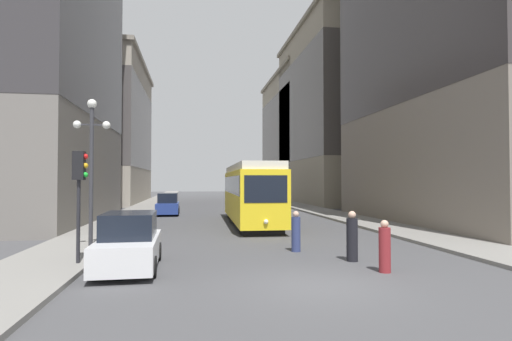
{
  "coord_description": "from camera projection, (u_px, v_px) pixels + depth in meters",
  "views": [
    {
      "loc": [
        -3.35,
        -10.82,
        2.86
      ],
      "look_at": [
        0.14,
        11.58,
        3.43
      ],
      "focal_mm": 28.8,
      "sensor_mm": 36.0,
      "label": 1
    }
  ],
  "objects": [
    {
      "name": "pedestrian_on_sidewalk",
      "position": [
        385.0,
        248.0,
        12.8
      ],
      "size": [
        0.37,
        0.37,
        1.63
      ],
      "rotation": [
        0.0,
        0.0,
        0.43
      ],
      "color": "maroon",
      "rests_on": "ground"
    },
    {
      "name": "parked_car_left_mid",
      "position": [
        129.0,
        243.0,
        13.29
      ],
      "size": [
        1.96,
        4.36,
        1.82
      ],
      "rotation": [
        0.0,
        0.0,
        0.02
      ],
      "color": "black",
      "rests_on": "ground"
    },
    {
      "name": "sidewalk_right",
      "position": [
        285.0,
        203.0,
        51.91
      ],
      "size": [
        3.15,
        120.0,
        0.15
      ],
      "primitive_type": "cube",
      "color": "gray",
      "rests_on": "ground"
    },
    {
      "name": "building_right_far",
      "position": [
        342.0,
        114.0,
        53.15
      ],
      "size": [
        12.74,
        22.06,
        22.34
      ],
      "color": "gray",
      "rests_on": "ground"
    },
    {
      "name": "pedestrian_crossing_near",
      "position": [
        352.0,
        238.0,
        14.58
      ],
      "size": [
        0.4,
        0.4,
        1.78
      ],
      "rotation": [
        0.0,
        0.0,
        4.74
      ],
      "color": "black",
      "rests_on": "ground"
    },
    {
      "name": "sidewalk_left",
      "position": [
        151.0,
        204.0,
        49.37
      ],
      "size": [
        3.15,
        120.0,
        0.15
      ],
      "primitive_type": "cube",
      "color": "gray",
      "rests_on": "ground"
    },
    {
      "name": "ground_plane",
      "position": [
        317.0,
        286.0,
        11.13
      ],
      "size": [
        200.0,
        200.0,
        0.0
      ],
      "primitive_type": "plane",
      "color": "#424244"
    },
    {
      "name": "building_left_corner",
      "position": [
        21.0,
        6.0,
        28.22
      ],
      "size": [
        11.07,
        18.51,
        28.83
      ],
      "color": "slate",
      "rests_on": "ground"
    },
    {
      "name": "parked_car_left_near",
      "position": [
        168.0,
        205.0,
        34.49
      ],
      "size": [
        1.93,
        4.38,
        1.82
      ],
      "rotation": [
        0.0,
        0.0,
        0.01
      ],
      "color": "black",
      "rests_on": "ground"
    },
    {
      "name": "pedestrian_crossing_far",
      "position": [
        296.0,
        233.0,
        16.57
      ],
      "size": [
        0.37,
        0.37,
        1.63
      ],
      "rotation": [
        0.0,
        0.0,
        1.43
      ],
      "color": "navy",
      "rests_on": "ground"
    },
    {
      "name": "transit_bus",
      "position": [
        251.0,
        189.0,
        47.07
      ],
      "size": [
        2.68,
        12.9,
        3.45
      ],
      "rotation": [
        0.0,
        0.0,
        0.01
      ],
      "color": "black",
      "rests_on": "ground"
    },
    {
      "name": "building_right_corner",
      "position": [
        304.0,
        136.0,
        67.62
      ],
      "size": [
        10.86,
        22.55,
        19.98
      ],
      "color": "gray",
      "rests_on": "ground"
    },
    {
      "name": "lamp_post_left_near",
      "position": [
        92.0,
        151.0,
        16.1
      ],
      "size": [
        1.41,
        0.36,
        5.92
      ],
      "color": "#333338",
      "rests_on": "sidewalk_left"
    },
    {
      "name": "streetcar",
      "position": [
        251.0,
        192.0,
        27.02
      ],
      "size": [
        2.87,
        12.97,
        3.89
      ],
      "rotation": [
        0.0,
        0.0,
        -0.02
      ],
      "color": "black",
      "rests_on": "ground"
    },
    {
      "name": "building_left_midblock",
      "position": [
        102.0,
        130.0,
        53.6
      ],
      "size": [
        11.14,
        22.46,
        18.38
      ],
      "color": "#A89E8E",
      "rests_on": "ground"
    },
    {
      "name": "traffic_light_near_left",
      "position": [
        79.0,
        177.0,
        13.58
      ],
      "size": [
        0.47,
        0.36,
        3.69
      ],
      "color": "#232328",
      "rests_on": "sidewalk_left"
    }
  ]
}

